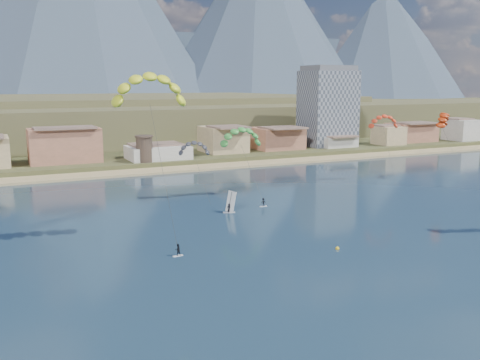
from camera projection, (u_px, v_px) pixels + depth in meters
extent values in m
plane|color=black|center=(349.00, 300.00, 65.85)|extent=(2400.00, 2400.00, 0.00)
cube|color=tan|center=(136.00, 172.00, 159.98)|extent=(2200.00, 12.00, 0.90)
cube|color=brown|center=(29.00, 110.00, 563.39)|extent=(2200.00, 900.00, 4.00)
cube|color=brown|center=(155.00, 117.00, 276.51)|extent=(320.00, 150.00, 15.00)
cube|color=brown|center=(476.00, 115.00, 356.74)|extent=(240.00, 120.00, 8.00)
cone|color=#324253|center=(258.00, 15.00, 919.23)|extent=(380.00, 380.00, 290.00)
cone|color=#324253|center=(380.00, 34.00, 1049.98)|extent=(340.00, 340.00, 250.00)
cone|color=#324253|center=(455.00, 45.00, 1154.49)|extent=(320.00, 320.00, 220.00)
cube|color=#324253|center=(12.00, 66.00, 855.25)|extent=(2000.00, 200.00, 110.00)
cube|color=gray|center=(328.00, 109.00, 212.43)|extent=(20.00, 16.00, 30.00)
cube|color=#59595E|center=(329.00, 68.00, 209.56)|extent=(18.00, 14.40, 2.00)
cylinder|color=#47382D|center=(144.00, 150.00, 168.17)|extent=(5.20, 5.20, 8.00)
cylinder|color=#47382D|center=(144.00, 136.00, 167.40)|extent=(5.82, 5.82, 0.60)
cube|color=silver|center=(178.00, 256.00, 82.53)|extent=(1.71, 0.71, 0.11)
imported|color=black|center=(178.00, 250.00, 82.35)|extent=(1.01, 0.84, 1.91)
cylinder|color=#262626|center=(163.00, 174.00, 84.66)|extent=(0.05, 0.05, 24.47)
cube|color=silver|center=(263.00, 206.00, 116.02)|extent=(1.64, 0.68, 0.11)
imported|color=black|center=(263.00, 202.00, 115.85)|extent=(1.26, 0.83, 1.83)
cylinder|color=#262626|center=(252.00, 172.00, 120.17)|extent=(0.05, 0.05, 16.42)
cylinder|color=#262626|center=(201.00, 179.00, 119.30)|extent=(0.04, 0.04, 12.98)
cylinder|color=#262626|center=(392.00, 156.00, 142.41)|extent=(0.04, 0.04, 16.61)
cylinder|color=#262626|center=(451.00, 154.00, 146.18)|extent=(0.04, 0.04, 16.70)
cube|color=silver|center=(229.00, 212.00, 110.44)|extent=(2.62, 1.69, 0.13)
imported|color=black|center=(229.00, 208.00, 110.27)|extent=(1.05, 0.89, 1.82)
cube|color=white|center=(231.00, 202.00, 110.21)|extent=(2.00, 2.91, 4.35)
sphere|color=yellow|center=(337.00, 249.00, 85.95)|extent=(0.64, 0.64, 0.64)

